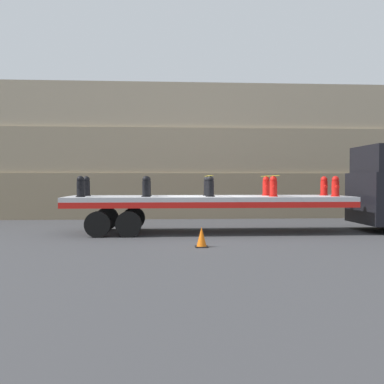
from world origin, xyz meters
TOP-DOWN VIEW (x-y plane):
  - ground_plane at (0.00, 0.00)m, footprint 120.00×120.00m
  - rock_cliff at (0.00, 7.14)m, footprint 60.00×3.30m
  - flatbed_trailer at (-0.56, 0.00)m, footprint 10.22×2.61m
  - fire_hydrant_black_near_0 at (-4.51, -0.55)m, footprint 0.33×0.46m
  - fire_hydrant_black_far_0 at (-4.51, 0.55)m, footprint 0.33×0.46m
  - fire_hydrant_black_near_1 at (-2.25, -0.55)m, footprint 0.33×0.46m
  - fire_hydrant_black_far_1 at (-2.25, 0.55)m, footprint 0.33×0.46m
  - fire_hydrant_black_near_2 at (0.00, -0.55)m, footprint 0.33×0.46m
  - fire_hydrant_black_far_2 at (0.00, 0.55)m, footprint 0.33×0.46m
  - fire_hydrant_red_near_3 at (2.25, -0.55)m, footprint 0.33×0.46m
  - fire_hydrant_red_far_3 at (2.25, 0.55)m, footprint 0.33×0.46m
  - fire_hydrant_red_near_4 at (4.51, -0.55)m, footprint 0.33×0.46m
  - fire_hydrant_red_far_4 at (4.51, 0.55)m, footprint 0.33×0.46m
  - cargo_strap_rear at (0.00, 0.00)m, footprint 0.05×2.71m
  - cargo_strap_middle at (2.25, 0.00)m, footprint 0.05×2.71m
  - traffic_cone at (-0.55, -3.44)m, footprint 0.37×0.37m

SIDE VIEW (x-z plane):
  - ground_plane at x=0.00m, z-range 0.00..0.00m
  - traffic_cone at x=-0.55m, z-range -0.01..0.57m
  - flatbed_trailer at x=-0.56m, z-range 0.43..1.76m
  - fire_hydrant_black_near_0 at x=-4.51m, z-range 1.31..2.05m
  - fire_hydrant_black_far_0 at x=-4.51m, z-range 1.31..2.05m
  - fire_hydrant_black_near_1 at x=-2.25m, z-range 1.31..2.05m
  - fire_hydrant_black_far_1 at x=-2.25m, z-range 1.31..2.05m
  - fire_hydrant_black_near_2 at x=0.00m, z-range 1.31..2.05m
  - fire_hydrant_black_far_2 at x=0.00m, z-range 1.31..2.05m
  - fire_hydrant_red_near_3 at x=2.25m, z-range 1.31..2.05m
  - fire_hydrant_red_far_3 at x=2.25m, z-range 1.31..2.05m
  - fire_hydrant_red_near_4 at x=4.51m, z-range 1.31..2.05m
  - fire_hydrant_red_far_4 at x=4.51m, z-range 1.31..2.05m
  - cargo_strap_rear at x=0.00m, z-range 2.06..2.07m
  - cargo_strap_middle at x=2.25m, z-range 2.06..2.07m
  - rock_cliff at x=0.00m, z-range 0.00..6.79m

